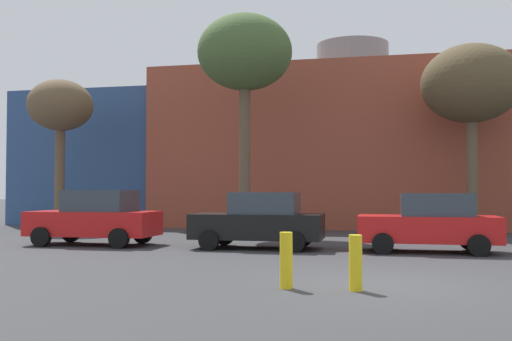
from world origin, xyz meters
TOP-DOWN VIEW (x-y plane):
  - ground_plane at (0.00, 0.00)m, footprint 200.00×200.00m
  - building_backdrop at (-1.56, 21.04)m, footprint 36.46×11.44m
  - parked_car_0 at (-9.48, 6.29)m, footprint 4.28×2.10m
  - parked_car_1 at (-3.81, 6.29)m, footprint 4.13×2.02m
  - parked_car_2 at (1.38, 6.29)m, footprint 4.07×2.00m
  - bare_tree_0 at (-14.54, 12.47)m, footprint 2.97×2.97m
  - bare_tree_1 at (3.57, 12.95)m, footprint 3.99×3.99m
  - bare_tree_2 at (-5.46, 11.23)m, footprint 3.89×3.89m
  - bollard_yellow_0 at (-0.50, -0.92)m, footprint 0.24×0.24m
  - bollard_yellow_1 at (-1.78, -0.94)m, footprint 0.24×0.24m

SIDE VIEW (x-z plane):
  - ground_plane at x=0.00m, z-range 0.00..0.00m
  - bollard_yellow_0 at x=-0.50m, z-range 0.00..1.02m
  - bollard_yellow_1 at x=-1.78m, z-range 0.00..1.05m
  - parked_car_2 at x=1.38m, z-range 0.00..1.76m
  - parked_car_1 at x=-3.81m, z-range -0.01..1.78m
  - parked_car_0 at x=-9.48m, z-range -0.01..1.85m
  - building_backdrop at x=-1.56m, z-range -1.11..8.94m
  - bare_tree_0 at x=-14.54m, z-range 2.15..9.14m
  - bare_tree_1 at x=3.57m, z-range 2.22..10.00m
  - bare_tree_2 at x=-5.46m, z-range 2.86..11.94m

